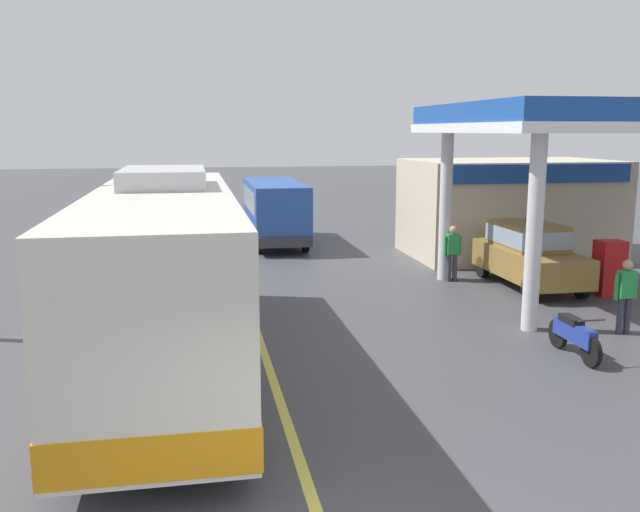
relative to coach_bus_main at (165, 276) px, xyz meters
name	(u,v)px	position (x,y,z in m)	size (l,w,h in m)	color
ground	(231,252)	(1.87, 12.20, -1.72)	(120.00, 120.00, 0.00)	#424247
lane_divider_stripe	(240,280)	(1.87, 7.20, -1.72)	(0.16, 50.00, 0.01)	#D8CC4C
coach_bus_main	(165,276)	(0.00, 0.00, 0.00)	(2.60, 11.04, 3.69)	silver
gas_station_roadside	(537,186)	(11.61, 7.76, 0.91)	(9.10, 11.95, 5.10)	#194799
car_at_pump	(529,252)	(9.95, 4.91, -0.71)	(1.70, 4.20, 1.82)	olive
minibus_opposing_lane	(275,207)	(3.71, 13.70, -0.25)	(2.04, 6.13, 2.44)	#264C9E
motorcycle_parked_forecourt	(574,335)	(7.88, -1.02, -1.28)	(0.55, 1.80, 0.92)	black
pedestrian_near_pump	(626,293)	(9.80, 0.20, -0.79)	(0.55, 0.22, 1.66)	#33333F
pedestrian_by_shop	(452,250)	(8.06, 5.96, -0.79)	(0.55, 0.22, 1.66)	#33333F
car_trailing_behind_bus	(185,211)	(0.20, 16.75, -0.71)	(1.70, 4.20, 1.82)	black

